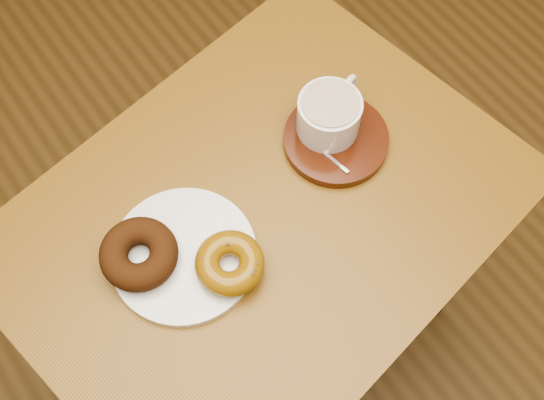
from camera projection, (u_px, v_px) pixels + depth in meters
cafe_table at (262, 242)px, 1.13m from camera, size 0.85×0.69×0.72m
donut_plate at (184, 255)px, 0.99m from camera, size 0.22×0.22×0.01m
donut_cinnamon at (139, 254)px, 0.97m from camera, size 0.12×0.12×0.04m
donut_caramel at (230, 263)px, 0.96m from camera, size 0.11×0.11×0.04m
saucer at (336, 140)px, 1.08m from camera, size 0.21×0.21×0.02m
coffee_cup at (330, 114)px, 1.05m from camera, size 0.13×0.10×0.07m
teaspoon at (317, 146)px, 1.06m from camera, size 0.02×0.09×0.01m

